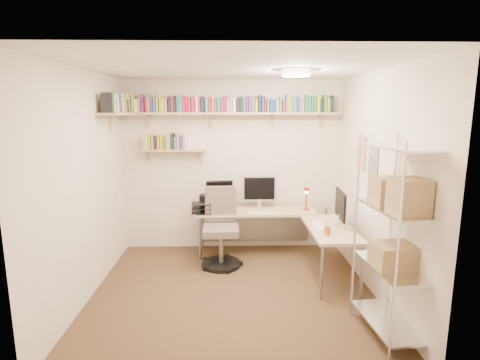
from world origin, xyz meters
The scene contains 6 objects.
ground centered at (0.00, 0.00, 0.00)m, with size 3.20×3.20×0.00m, color #41291C.
room_shell centered at (0.00, 0.00, 1.55)m, with size 3.24×3.04×2.52m.
wall_shelves centered at (-0.43, 1.30, 2.03)m, with size 3.12×1.09×0.80m.
corner_desk centered at (0.47, 0.97, 0.65)m, with size 2.02×1.67×1.14m.
office_chair centered at (-0.15, 0.81, 0.44)m, with size 0.55×0.56×1.05m.
wire_rack centered at (1.42, -0.90, 1.09)m, with size 0.46×0.83×1.86m.
Camera 1 is at (-0.03, -4.00, 2.07)m, focal length 28.00 mm.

